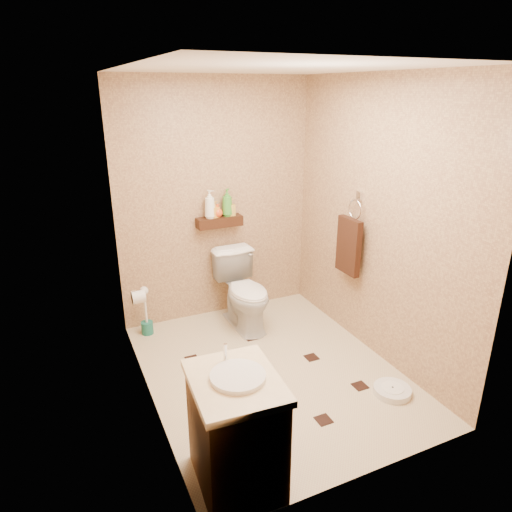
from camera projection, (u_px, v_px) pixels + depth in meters
name	position (u px, v px, depth m)	size (l,w,h in m)	color
ground	(270.00, 371.00, 3.90)	(2.50, 2.50, 0.00)	beige
wall_back	(216.00, 202.00, 4.55)	(2.00, 0.04, 2.40)	tan
wall_front	(377.00, 303.00, 2.42)	(2.00, 0.04, 2.40)	tan
wall_left	(140.00, 256.00, 3.10)	(0.04, 2.50, 2.40)	tan
wall_right	(377.00, 222.00, 3.88)	(0.04, 2.50, 2.40)	tan
ceiling	(274.00, 68.00, 3.07)	(2.00, 2.50, 0.02)	white
wall_shelf	(220.00, 222.00, 4.55)	(0.46, 0.14, 0.10)	#361D0E
floor_accents	(277.00, 374.00, 3.85)	(1.24, 1.40, 0.01)	black
toilet	(245.00, 291.00, 4.53)	(0.42, 0.74, 0.75)	white
vanity	(236.00, 430.00, 2.69)	(0.54, 0.63, 0.85)	brown
bathroom_scale	(392.00, 390.00, 3.60)	(0.30, 0.30, 0.06)	silver
toilet_brush	(146.00, 317.00, 4.43)	(0.12, 0.12, 0.50)	#1A695A
towel_ring	(349.00, 243.00, 4.15)	(0.12, 0.30, 0.76)	silver
toilet_paper	(138.00, 297.00, 3.88)	(0.12, 0.11, 0.12)	silver
bottle_a	(210.00, 204.00, 4.45)	(0.11, 0.11, 0.28)	white
bottle_b	(215.00, 209.00, 4.49)	(0.07, 0.07, 0.16)	gold
bottle_c	(218.00, 211.00, 4.50)	(0.10, 0.10, 0.13)	#E24C1A
bottle_d	(227.00, 202.00, 4.52)	(0.11, 0.11, 0.27)	green
bottle_e	(230.00, 207.00, 4.55)	(0.08, 0.08, 0.17)	gold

